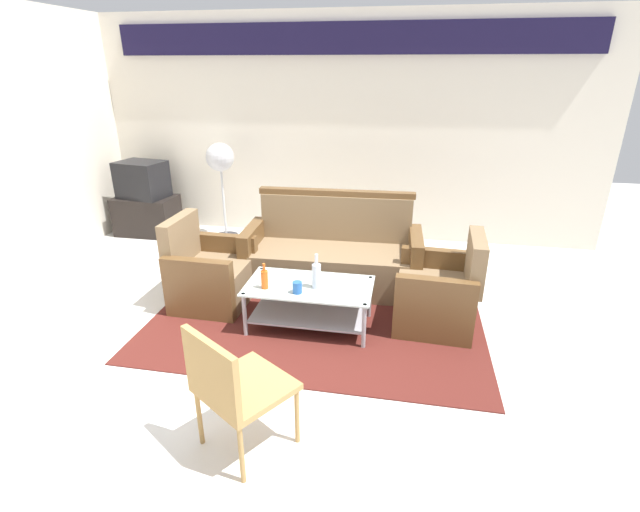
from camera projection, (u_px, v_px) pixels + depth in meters
ground_plane at (288, 359)px, 3.70m from camera, size 14.00×14.00×0.00m
wall_back at (344, 124)px, 5.91m from camera, size 6.52×0.19×2.80m
rug at (318, 315)px, 4.34m from camera, size 2.99×2.15×0.01m
couch at (332, 257)px, 4.83m from camera, size 1.82×0.80×0.96m
armchair_left at (210, 275)px, 4.50m from camera, size 0.71×0.77×0.85m
armchair_right at (439, 295)px, 4.11m from camera, size 0.73×0.79×0.85m
coffee_table at (309, 299)px, 4.07m from camera, size 1.10×0.60×0.40m
bottle_orange at (265, 279)px, 3.93m from camera, size 0.06×0.06×0.23m
bottle_clear at (316, 275)px, 3.92m from camera, size 0.08×0.08×0.31m
cup at (298, 287)px, 3.86m from camera, size 0.08×0.08×0.10m
tv_stand at (147, 215)px, 6.37m from camera, size 0.80×0.50×0.52m
television at (142, 180)px, 6.18m from camera, size 0.67×0.54×0.48m
pedestal_fan at (220, 163)px, 5.94m from camera, size 0.36×0.36×1.27m
wicker_chair at (232, 384)px, 2.64m from camera, size 0.66×0.66×0.84m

